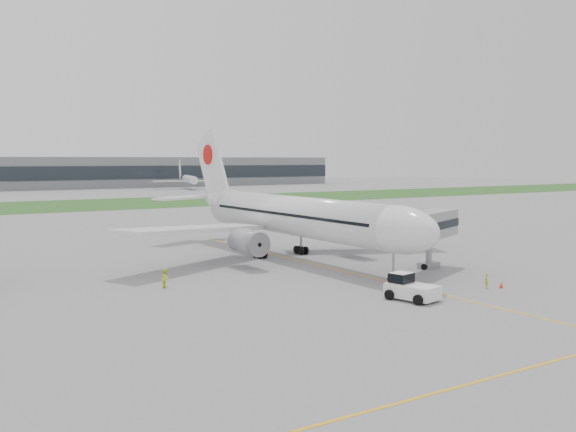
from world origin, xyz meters
TOP-DOWN VIEW (x-y plane):
  - ground at (0.00, 0.00)m, footprint 600.00×600.00m
  - apron_markings at (0.00, -5.00)m, footprint 70.00×70.00m
  - grass_strip at (0.00, 120.00)m, footprint 600.00×50.00m
  - terminal_building at (0.00, 229.87)m, footprint 320.00×22.30m
  - airliner at (0.00, 4.87)m, footprint 48.13×53.95m
  - pushback_tug at (-4.07, -21.73)m, footprint 3.92×5.06m
  - jet_bridge at (6.24, -12.60)m, footprint 14.46×9.67m
  - safety_cone_left at (-3.73, -21.51)m, footprint 0.45×0.45m
  - safety_cone_right at (7.24, -22.79)m, footprint 0.44×0.44m
  - ground_crew_near at (6.00, -21.97)m, footprint 0.65×0.62m
  - ground_crew_far at (-20.67, -4.51)m, footprint 1.14×1.16m
  - distant_aircraft_right at (69.73, 194.69)m, footprint 38.59×36.04m

SIDE VIEW (x-z plane):
  - ground at x=0.00m, z-range 0.00..0.00m
  - apron_markings at x=0.00m, z-range -0.02..0.02m
  - distant_aircraft_right at x=69.73m, z-range -6.11..6.11m
  - grass_strip at x=0.00m, z-range 0.00..0.02m
  - safety_cone_right at x=7.24m, z-range 0.00..0.61m
  - safety_cone_left at x=-3.73m, z-range 0.00..0.62m
  - ground_crew_near at x=6.00m, z-range 0.00..1.50m
  - ground_crew_far at x=-20.67m, z-range 0.00..1.89m
  - pushback_tug at x=-4.07m, z-range -0.09..2.27m
  - jet_bridge at x=6.24m, z-range 1.68..8.69m
  - airliner at x=0.00m, z-range -3.28..14.60m
  - terminal_building at x=0.00m, z-range 0.00..14.00m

